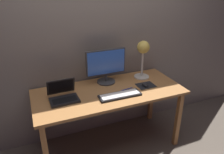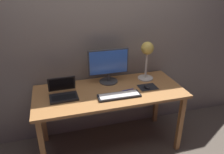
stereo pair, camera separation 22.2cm
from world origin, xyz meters
The scene contains 10 objects.
ground_plane centered at (0.00, 0.00, 0.00)m, with size 4.80×4.80×0.00m, color brown.
back_wall centered at (0.00, 0.40, 1.30)m, with size 4.80×0.06×2.60m, color gray.
desk centered at (0.00, 0.00, 0.66)m, with size 1.60×0.70×0.74m.
monitor centered at (0.05, 0.21, 0.96)m, with size 0.46×0.21×0.40m.
keyboard_main centered at (0.06, -0.16, 0.75)m, with size 0.44×0.15×0.03m.
laptop centered at (-0.49, 0.02, 0.80)m, with size 0.29×0.26×0.19m.
desk_lamp centered at (0.50, 0.17, 1.06)m, with size 0.18×0.18×0.45m.
mousepad centered at (0.43, -0.04, 0.74)m, with size 0.20×0.16×0.00m, color black.
mouse centered at (0.41, -0.06, 0.76)m, with size 0.06×0.10×0.03m, color black.
pen centered at (0.19, -0.05, 0.74)m, with size 0.01×0.01×0.14m, color #2633A5.
Camera 1 is at (-0.76, -1.92, 1.84)m, focal length 34.80 mm.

